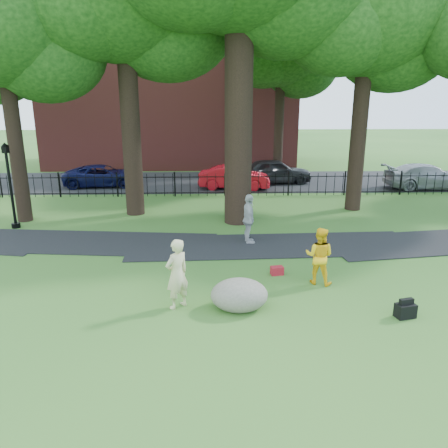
{
  "coord_description": "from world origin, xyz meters",
  "views": [
    {
      "loc": [
        -1.12,
        -10.6,
        5.08
      ],
      "look_at": [
        -0.73,
        2.0,
        1.38
      ],
      "focal_mm": 35.0,
      "sensor_mm": 36.0,
      "label": 1
    }
  ],
  "objects_px": {
    "woman": "(177,274)",
    "boulder": "(239,293)",
    "man": "(319,256)",
    "lamppost": "(11,187)",
    "red_sedan": "(234,177)"
  },
  "relations": [
    {
      "from": "woman",
      "to": "boulder",
      "type": "bearing_deg",
      "value": 134.65
    },
    {
      "from": "man",
      "to": "lamppost",
      "type": "height_order",
      "value": "lamppost"
    },
    {
      "from": "lamppost",
      "to": "man",
      "type": "bearing_deg",
      "value": -17.42
    },
    {
      "from": "woman",
      "to": "boulder",
      "type": "height_order",
      "value": "woman"
    },
    {
      "from": "man",
      "to": "boulder",
      "type": "distance_m",
      "value": 2.77
    },
    {
      "from": "red_sedan",
      "to": "man",
      "type": "bearing_deg",
      "value": -166.89
    },
    {
      "from": "boulder",
      "to": "lamppost",
      "type": "distance_m",
      "value": 11.23
    },
    {
      "from": "man",
      "to": "woman",
      "type": "bearing_deg",
      "value": 44.41
    },
    {
      "from": "man",
      "to": "red_sedan",
      "type": "height_order",
      "value": "man"
    },
    {
      "from": "woman",
      "to": "lamppost",
      "type": "relative_size",
      "value": 0.53
    },
    {
      "from": "woman",
      "to": "man",
      "type": "height_order",
      "value": "woman"
    },
    {
      "from": "boulder",
      "to": "woman",
      "type": "bearing_deg",
      "value": 176.16
    },
    {
      "from": "man",
      "to": "lamppost",
      "type": "xyz_separation_m",
      "value": [
        -10.84,
        5.74,
        0.85
      ]
    },
    {
      "from": "man",
      "to": "lamppost",
      "type": "bearing_deg",
      "value": -2.93
    },
    {
      "from": "woman",
      "to": "lamppost",
      "type": "bearing_deg",
      "value": -86.96
    }
  ]
}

